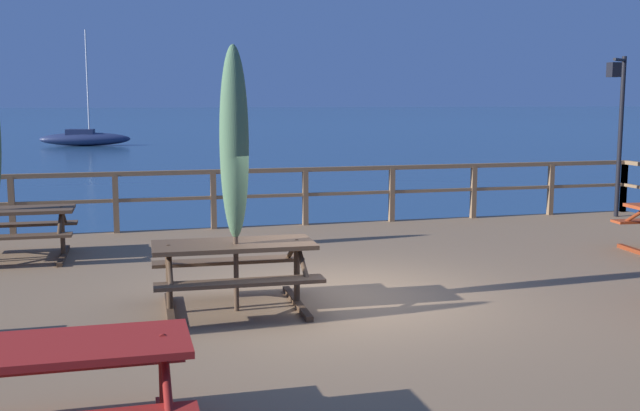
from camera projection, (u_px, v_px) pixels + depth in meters
name	position (u px, v px, depth m)	size (l,w,h in m)	color
ground_plane	(337.00, 357.00, 9.28)	(600.00, 600.00, 0.00)	navy
wooden_deck	(337.00, 327.00, 9.23)	(15.83, 10.83, 0.75)	#846647
railing_waterside_far	(260.00, 187.00, 14.13)	(15.63, 0.10, 1.09)	brown
picnic_table_mid_right	(234.00, 261.00, 8.56)	(1.83, 1.44, 0.78)	brown
picnic_table_back_right	(37.00, 376.00, 4.99)	(2.00, 1.41, 0.78)	maroon
patio_umbrella_short_mid	(234.00, 144.00, 8.32)	(0.32, 0.32, 2.94)	#4C3828
lamp_post_hooked	(618.00, 112.00, 15.05)	(0.59, 0.46, 3.20)	black
sailboat_distant	(85.00, 138.00, 51.65)	(6.16, 2.37, 7.72)	navy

